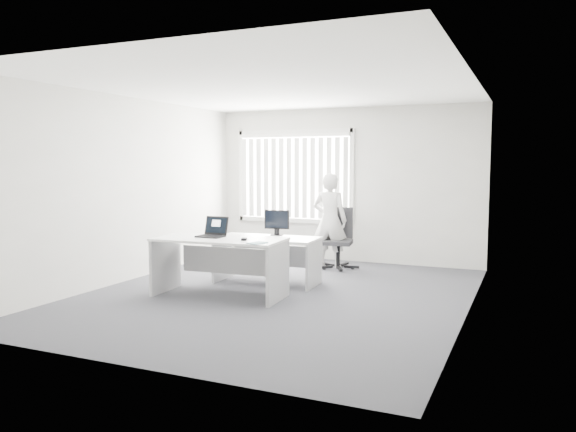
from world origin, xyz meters
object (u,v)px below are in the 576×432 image
at_px(desk_far, 267,250).
at_px(monitor, 277,223).
at_px(laptop, 210,227).
at_px(office_chair, 339,249).
at_px(desk_near, 220,254).
at_px(person, 330,220).

distance_m(desk_far, monitor, 0.47).
relative_size(laptop, monitor, 0.91).
relative_size(desk_far, office_chair, 1.50).
xyz_separation_m(desk_near, person, (0.66, 2.60, 0.25)).
height_order(office_chair, laptop, laptop).
xyz_separation_m(desk_far, monitor, (0.05, 0.25, 0.39)).
relative_size(office_chair, laptop, 2.93).
height_order(person, monitor, person).
height_order(desk_far, monitor, monitor).
relative_size(desk_far, monitor, 4.00).
relative_size(desk_near, desk_far, 1.14).
bearing_deg(desk_near, laptop, 164.94).
bearing_deg(office_chair, desk_far, -119.86).
height_order(office_chair, monitor, monitor).
relative_size(desk_far, laptop, 4.40).
bearing_deg(monitor, desk_near, -110.13).
xyz_separation_m(desk_far, person, (0.43, 1.60, 0.32)).
height_order(office_chair, person, person).
height_order(desk_far, office_chair, office_chair).
distance_m(desk_near, office_chair, 2.73).
bearing_deg(desk_far, office_chair, 66.30).
height_order(desk_far, laptop, laptop).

